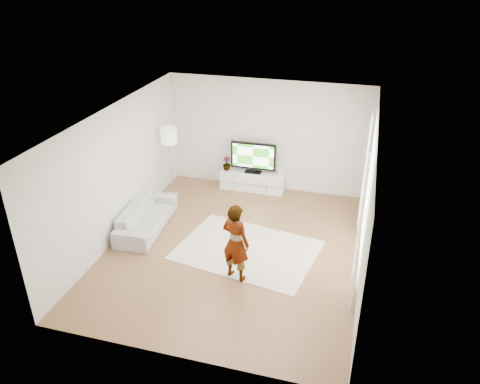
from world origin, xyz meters
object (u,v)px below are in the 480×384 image
(television, at_px, (253,157))
(floor_lamp, at_px, (169,138))
(player, at_px, (236,242))
(rug, at_px, (247,250))
(sofa, at_px, (146,217))
(media_console, at_px, (253,181))

(television, bearing_deg, floor_lamp, -154.58)
(television, height_order, floor_lamp, floor_lamp)
(player, bearing_deg, rug, -68.95)
(television, bearing_deg, sofa, -125.00)
(sofa, distance_m, floor_lamp, 2.05)
(rug, bearing_deg, media_console, 101.82)
(floor_lamp, bearing_deg, sofa, -87.16)
(media_console, xyz_separation_m, television, (0.00, 0.03, 0.66))
(television, xyz_separation_m, player, (0.60, -3.69, -0.12))
(media_console, bearing_deg, television, 90.00)
(media_console, bearing_deg, rug, -78.18)
(media_console, relative_size, rug, 0.60)
(rug, height_order, player, player)
(television, xyz_separation_m, rug, (0.57, -2.77, -0.89))
(television, distance_m, floor_lamp, 2.14)
(rug, relative_size, player, 1.79)
(rug, distance_m, floor_lamp, 3.42)
(sofa, bearing_deg, floor_lamp, -1.39)
(media_console, height_order, player, player)
(television, relative_size, floor_lamp, 0.65)
(player, height_order, floor_lamp, floor_lamp)
(player, bearing_deg, media_console, -61.36)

